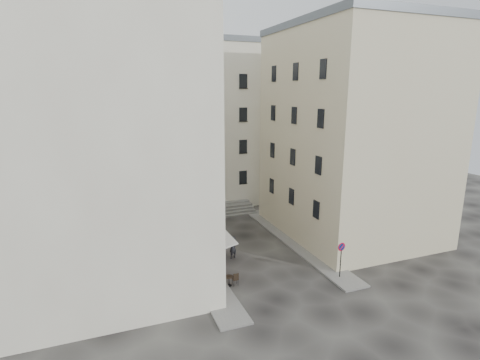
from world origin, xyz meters
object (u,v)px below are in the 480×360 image
bistro_table_a (229,280)px  bistro_table_b (217,263)px  no_parking_sign (341,253)px  pedestrian (233,247)px

bistro_table_a → bistro_table_b: bistro_table_a is taller
bistro_table_a → no_parking_sign: bearing=-13.0°
bistro_table_a → bistro_table_b: 2.84m
no_parking_sign → pedestrian: no_parking_sign is taller
no_parking_sign → pedestrian: bearing=130.7°
no_parking_sign → bistro_table_a: bearing=162.1°
bistro_table_b → bistro_table_a: bearing=-91.5°
no_parking_sign → bistro_table_a: (-7.72, 1.79, -1.46)m
bistro_table_b → no_parking_sign: bearing=-31.2°
bistro_table_b → pedestrian: bearing=36.3°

